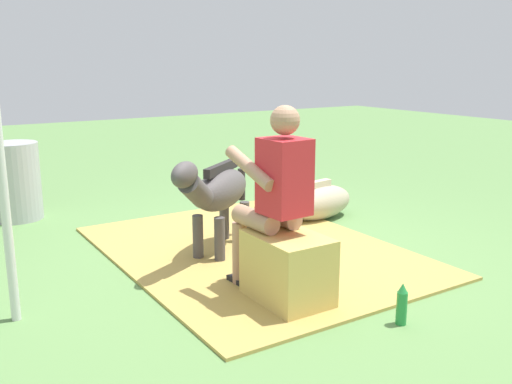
% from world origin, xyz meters
% --- Properties ---
extents(ground_plane, '(24.00, 24.00, 0.00)m').
position_xyz_m(ground_plane, '(0.00, 0.00, 0.00)').
color(ground_plane, '#608C4C').
extents(hay_patch, '(3.02, 2.29, 0.02)m').
position_xyz_m(hay_patch, '(0.14, 0.07, 0.01)').
color(hay_patch, tan).
rests_on(hay_patch, ground).
extents(hay_bale, '(0.60, 0.42, 0.49)m').
position_xyz_m(hay_bale, '(-0.90, 0.44, 0.25)').
color(hay_bale, tan).
rests_on(hay_bale, ground).
extents(person_seated, '(0.67, 0.44, 1.37)m').
position_xyz_m(person_seated, '(-0.73, 0.45, 0.76)').
color(person_seated, tan).
rests_on(person_seated, ground).
extents(pony_standing, '(0.95, 1.15, 0.92)m').
position_xyz_m(pony_standing, '(0.26, 0.36, 0.56)').
color(pony_standing, '#4C4747').
rests_on(pony_standing, ground).
extents(pony_lying, '(0.53, 1.36, 0.42)m').
position_xyz_m(pony_lying, '(0.66, -1.00, 0.19)').
color(pony_lying, tan).
rests_on(pony_lying, ground).
extents(soda_bottle, '(0.07, 0.07, 0.28)m').
position_xyz_m(soda_bottle, '(-1.57, 0.02, 0.14)').
color(soda_bottle, '#268C3F').
rests_on(soda_bottle, ground).
extents(water_barrel, '(0.53, 0.53, 0.82)m').
position_xyz_m(water_barrel, '(2.42, 1.62, 0.41)').
color(water_barrel, '#B2B2B7').
rests_on(water_barrel, ground).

